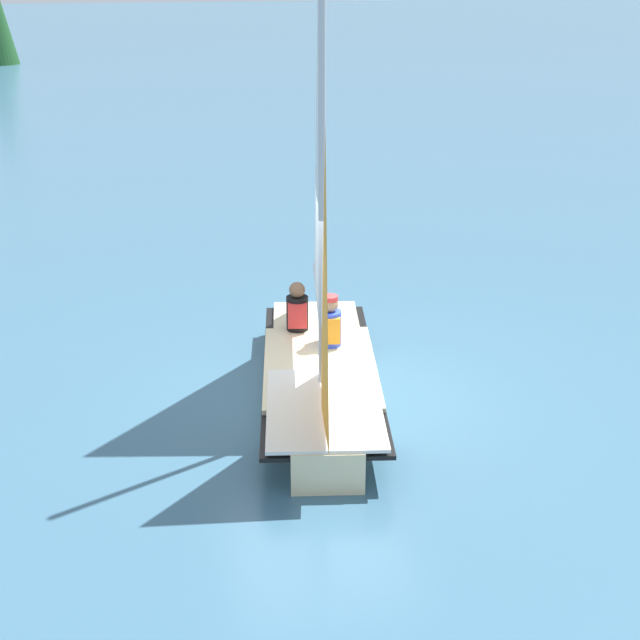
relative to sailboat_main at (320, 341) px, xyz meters
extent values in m
plane|color=#38607A|center=(0.01, 0.04, -0.78)|extent=(260.00, 260.00, 0.00)
cube|color=beige|center=(0.01, 0.04, -0.54)|extent=(1.89, 2.68, 0.48)
cube|color=beige|center=(0.38, 1.73, -0.54)|extent=(0.97, 1.16, 0.48)
cube|color=beige|center=(-0.36, -1.64, -0.54)|extent=(1.38, 1.25, 0.48)
cube|color=black|center=(0.01, 0.04, -0.39)|extent=(2.32, 4.54, 0.05)
cube|color=silver|center=(0.27, 1.23, -0.28)|extent=(1.69, 2.22, 0.04)
cylinder|color=#B7B7BC|center=(0.13, 0.58, 2.23)|extent=(0.08, 0.08, 5.05)
cylinder|color=#B7B7BC|center=(-0.12, -0.53, 0.45)|extent=(0.56, 2.24, 0.07)
pyramid|color=white|center=(-0.12, -0.53, 2.56)|extent=(0.51, 2.12, 4.16)
pyramid|color=orange|center=(0.31, 1.39, 1.39)|extent=(0.37, 1.47, 3.17)
cube|color=black|center=(-0.48, -2.20, -0.61)|extent=(0.05, 0.08, 0.34)
cube|color=black|center=(-0.27, -0.53, -0.55)|extent=(0.29, 0.32, 0.45)
cylinder|color=blue|center=(-0.27, -0.53, -0.08)|extent=(0.36, 0.36, 0.50)
cube|color=orange|center=(-0.27, -0.53, -0.05)|extent=(0.33, 0.39, 0.35)
sphere|color=#A87A56|center=(-0.27, -0.53, 0.27)|extent=(0.22, 0.22, 0.22)
cylinder|color=red|center=(-0.27, -0.53, 0.36)|extent=(0.25, 0.25, 0.06)
cube|color=black|center=(0.02, -1.16, -0.55)|extent=(0.29, 0.32, 0.45)
cylinder|color=black|center=(0.02, -1.16, -0.08)|extent=(0.36, 0.36, 0.50)
cube|color=red|center=(0.02, -1.16, -0.05)|extent=(0.33, 0.39, 0.35)
sphere|color=brown|center=(0.02, -1.16, 0.27)|extent=(0.22, 0.22, 0.22)
camera|label=1|loc=(2.56, 9.87, 4.36)|focal=50.00mm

